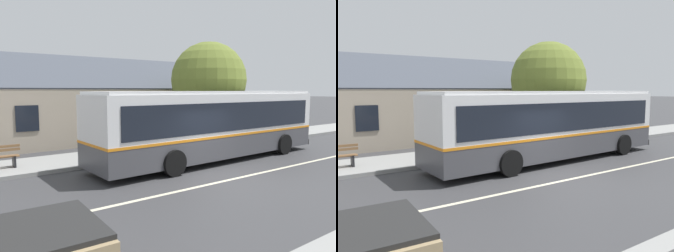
{
  "view_description": "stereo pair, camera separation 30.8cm",
  "coord_description": "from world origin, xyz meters",
  "views": [
    {
      "loc": [
        -8.52,
        -7.99,
        3.18
      ],
      "look_at": [
        0.11,
        4.19,
        1.54
      ],
      "focal_mm": 35.0,
      "sensor_mm": 36.0,
      "label": 1
    },
    {
      "loc": [
        -8.26,
        -8.17,
        3.18
      ],
      "look_at": [
        0.11,
        4.19,
        1.54
      ],
      "focal_mm": 35.0,
      "sensor_mm": 36.0,
      "label": 2
    }
  ],
  "objects": [
    {
      "name": "bus_stop_sign",
      "position": [
        7.84,
        4.99,
        1.64
      ],
      "size": [
        0.36,
        0.07,
        2.4
      ],
      "color": "gray",
      "rests_on": "sidewalk_far"
    },
    {
      "name": "community_building",
      "position": [
        -2.04,
        13.95,
        1.76
      ],
      "size": [
        24.77,
        9.29,
        6.51
      ],
      "color": "tan",
      "rests_on": "ground"
    },
    {
      "name": "ground_plane",
      "position": [
        0.0,
        0.0,
        0.0
      ],
      "size": [
        300.0,
        300.0,
        0.0
      ],
      "primitive_type": "plane",
      "color": "#38383A"
    },
    {
      "name": "transit_bus",
      "position": [
        1.76,
        2.9,
        1.68
      ],
      "size": [
        12.08,
        3.06,
        3.13
      ],
      "color": "#47474C",
      "rests_on": "ground"
    },
    {
      "name": "lane_divider_stripe",
      "position": [
        0.0,
        0.0,
        0.0
      ],
      "size": [
        60.0,
        0.16,
        0.01
      ],
      "primitive_type": "cube",
      "color": "beige",
      "rests_on": "ground"
    },
    {
      "name": "sidewalk_far",
      "position": [
        0.0,
        6.0,
        0.07
      ],
      "size": [
        60.0,
        3.0,
        0.15
      ],
      "primitive_type": "cube",
      "color": "gray",
      "rests_on": "ground"
    },
    {
      "name": "street_tree_primary",
      "position": [
        5.05,
        6.91,
        3.78
      ],
      "size": [
        4.55,
        4.55,
        6.06
      ],
      "color": "#4C3828",
      "rests_on": "ground"
    }
  ]
}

